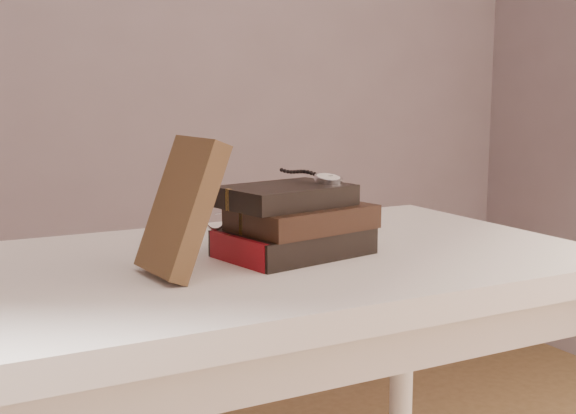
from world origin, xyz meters
TOP-DOWN VIEW (x-y plane):
  - table at (0.00, 0.35)m, footprint 1.00×0.60m
  - book_stack at (0.04, 0.33)m, footprint 0.24×0.19m
  - journal at (-0.16, 0.29)m, footprint 0.11×0.13m
  - pocket_watch at (0.09, 0.34)m, footprint 0.05×0.15m
  - eyeglasses at (-0.05, 0.39)m, footprint 0.11×0.12m

SIDE VIEW (x-z plane):
  - table at x=0.00m, z-range 0.28..1.03m
  - book_stack at x=0.04m, z-range 0.75..0.85m
  - eyeglasses at x=-0.05m, z-range 0.79..0.83m
  - journal at x=-0.16m, z-range 0.75..0.94m
  - pocket_watch at x=0.09m, z-range 0.86..0.87m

